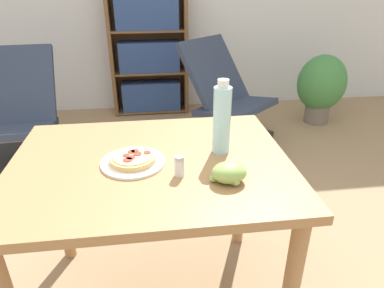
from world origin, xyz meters
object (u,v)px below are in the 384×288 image
at_px(salt_shaker, 179,166).
at_px(grape_bunch, 229,173).
at_px(lounge_chair_far, 227,111).
at_px(lounge_chair_near, 19,132).
at_px(potted_plant_floor, 321,86).
at_px(pizza_on_plate, 133,160).
at_px(bookshelf, 149,55).
at_px(drink_bottle, 222,119).

bearing_deg(salt_shaker, grape_bunch, -20.88).
relative_size(grape_bunch, lounge_chair_far, 0.13).
bearing_deg(lounge_chair_near, lounge_chair_far, 3.38).
relative_size(salt_shaker, potted_plant_floor, 0.11).
bearing_deg(potted_plant_floor, pizza_on_plate, -131.88).
xyz_separation_m(lounge_chair_near, potted_plant_floor, (2.70, 0.55, 0.09)).
bearing_deg(lounge_chair_far, grape_bunch, -143.50).
height_order(bookshelf, potted_plant_floor, bookshelf).
xyz_separation_m(grape_bunch, potted_plant_floor, (1.44, 2.14, -0.40)).
bearing_deg(grape_bunch, salt_shaker, 159.12).
xyz_separation_m(grape_bunch, drink_bottle, (0.02, 0.22, 0.10)).
relative_size(pizza_on_plate, grape_bunch, 1.89).
bearing_deg(lounge_chair_far, salt_shaker, -148.81).
relative_size(salt_shaker, lounge_chair_near, 0.09).
height_order(salt_shaker, lounge_chair_far, lounge_chair_far).
height_order(salt_shaker, bookshelf, bookshelf).
bearing_deg(lounge_chair_near, grape_bunch, -55.84).
height_order(drink_bottle, potted_plant_floor, drink_bottle).
distance_m(drink_bottle, salt_shaker, 0.26).
xyz_separation_m(salt_shaker, lounge_chair_near, (-1.10, 1.53, -0.50)).
bearing_deg(pizza_on_plate, lounge_chair_far, 65.53).
relative_size(lounge_chair_near, lounge_chair_far, 0.93).
distance_m(pizza_on_plate, grape_bunch, 0.36).
height_order(grape_bunch, bookshelf, bookshelf).
xyz_separation_m(grape_bunch, salt_shaker, (-0.16, 0.06, 0.00)).
bearing_deg(salt_shaker, pizza_on_plate, 146.96).
relative_size(drink_bottle, bookshelf, 0.22).
relative_size(lounge_chair_near, bookshelf, 0.67).
bearing_deg(lounge_chair_near, bookshelf, 42.11).
bearing_deg(potted_plant_floor, grape_bunch, -124.03).
bearing_deg(grape_bunch, pizza_on_plate, 152.69).
distance_m(grape_bunch, lounge_chair_far, 1.93).
bearing_deg(lounge_chair_near, salt_shaker, -58.52).
bearing_deg(lounge_chair_near, potted_plant_floor, 7.24).
height_order(pizza_on_plate, grape_bunch, grape_bunch).
bearing_deg(salt_shaker, lounge_chair_near, 125.73).
distance_m(lounge_chair_near, bookshelf, 1.53).
bearing_deg(bookshelf, salt_shaker, -88.50).
height_order(lounge_chair_near, lounge_chair_far, same).
xyz_separation_m(pizza_on_plate, bookshelf, (0.09, 2.50, -0.14)).
bearing_deg(potted_plant_floor, drink_bottle, -126.65).
bearing_deg(potted_plant_floor, lounge_chair_near, -168.51).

